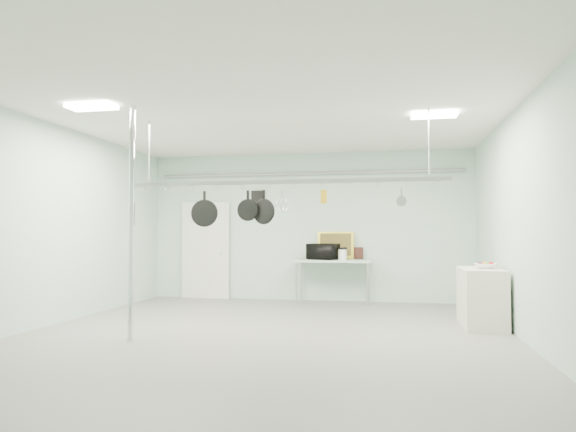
% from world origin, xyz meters
% --- Properties ---
extents(floor, '(8.00, 8.00, 0.00)m').
position_xyz_m(floor, '(0.00, 0.00, 0.00)').
color(floor, gray).
rests_on(floor, ground).
extents(ceiling, '(7.00, 8.00, 0.02)m').
position_xyz_m(ceiling, '(0.00, 0.00, 3.19)').
color(ceiling, silver).
rests_on(ceiling, back_wall).
extents(back_wall, '(7.00, 0.02, 3.20)m').
position_xyz_m(back_wall, '(0.00, 3.99, 1.60)').
color(back_wall, '#A9CBBC').
rests_on(back_wall, floor).
extents(right_wall, '(0.02, 8.00, 3.20)m').
position_xyz_m(right_wall, '(3.49, 0.00, 1.60)').
color(right_wall, '#A9CBBC').
rests_on(right_wall, floor).
extents(door, '(1.10, 0.10, 2.20)m').
position_xyz_m(door, '(-2.30, 3.94, 1.05)').
color(door, silver).
rests_on(door, floor).
extents(wall_vent, '(0.30, 0.04, 0.30)m').
position_xyz_m(wall_vent, '(-1.10, 3.97, 2.25)').
color(wall_vent, black).
rests_on(wall_vent, back_wall).
extents(conduit_pipe, '(6.60, 0.07, 0.07)m').
position_xyz_m(conduit_pipe, '(0.00, 3.90, 2.75)').
color(conduit_pipe, gray).
rests_on(conduit_pipe, back_wall).
extents(chrome_pole, '(0.08, 0.08, 3.20)m').
position_xyz_m(chrome_pole, '(-1.70, -0.60, 1.60)').
color(chrome_pole, silver).
rests_on(chrome_pole, floor).
extents(prep_table, '(1.60, 0.70, 0.91)m').
position_xyz_m(prep_table, '(0.60, 3.60, 0.83)').
color(prep_table, silver).
rests_on(prep_table, floor).
extents(side_cabinet, '(0.60, 1.20, 0.90)m').
position_xyz_m(side_cabinet, '(3.15, 1.40, 0.45)').
color(side_cabinet, beige).
rests_on(side_cabinet, floor).
extents(pot_rack, '(4.80, 0.06, 1.00)m').
position_xyz_m(pot_rack, '(0.20, 0.30, 2.23)').
color(pot_rack, '#B7B7BC').
rests_on(pot_rack, ceiling).
extents(light_panel_left, '(0.65, 0.30, 0.05)m').
position_xyz_m(light_panel_left, '(-2.20, -0.80, 3.16)').
color(light_panel_left, white).
rests_on(light_panel_left, ceiling).
extents(light_panel_right, '(0.65, 0.30, 0.05)m').
position_xyz_m(light_panel_right, '(2.40, 0.60, 3.16)').
color(light_panel_right, white).
rests_on(light_panel_right, ceiling).
extents(microwave, '(0.71, 0.61, 0.33)m').
position_xyz_m(microwave, '(0.41, 3.55, 1.07)').
color(microwave, black).
rests_on(microwave, prep_table).
extents(coffee_canister, '(0.21, 0.21, 0.22)m').
position_xyz_m(coffee_canister, '(0.81, 3.48, 1.01)').
color(coffee_canister, white).
rests_on(coffee_canister, prep_table).
extents(painting_large, '(0.79, 0.17, 0.58)m').
position_xyz_m(painting_large, '(0.63, 3.90, 1.20)').
color(painting_large, gold).
rests_on(painting_large, prep_table).
extents(painting_small, '(0.30, 0.09, 0.25)m').
position_xyz_m(painting_small, '(1.06, 3.90, 1.03)').
color(painting_small, black).
rests_on(painting_small, prep_table).
extents(fruit_bowl, '(0.43, 0.43, 0.08)m').
position_xyz_m(fruit_bowl, '(3.21, 1.32, 0.94)').
color(fruit_bowl, white).
rests_on(fruit_bowl, side_cabinet).
extents(skillet_left, '(0.41, 0.10, 0.55)m').
position_xyz_m(skillet_left, '(-0.99, 0.30, 1.81)').
color(skillet_left, black).
rests_on(skillet_left, pot_rack).
extents(skillet_mid, '(0.32, 0.07, 0.45)m').
position_xyz_m(skillet_mid, '(-0.31, 0.30, 1.86)').
color(skillet_mid, black).
rests_on(skillet_mid, pot_rack).
extents(skillet_right, '(0.37, 0.19, 0.50)m').
position_xyz_m(skillet_right, '(-0.07, 0.30, 1.83)').
color(skillet_right, black).
rests_on(skillet_right, pot_rack).
extents(whisk, '(0.26, 0.26, 0.35)m').
position_xyz_m(whisk, '(0.21, 0.30, 1.91)').
color(whisk, silver).
rests_on(whisk, pot_rack).
extents(grater, '(0.09, 0.04, 0.22)m').
position_xyz_m(grater, '(0.82, 0.30, 1.97)').
color(grater, gold).
rests_on(grater, pot_rack).
extents(saucepan, '(0.14, 0.10, 0.27)m').
position_xyz_m(saucepan, '(1.92, 0.30, 1.95)').
color(saucepan, '#B3B3B8').
rests_on(saucepan, pot_rack).
extents(fruit_cluster, '(0.24, 0.24, 0.09)m').
position_xyz_m(fruit_cluster, '(3.21, 1.32, 0.98)').
color(fruit_cluster, red).
rests_on(fruit_cluster, fruit_bowl).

